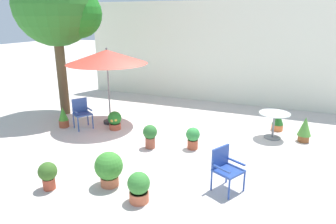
{
  "coord_description": "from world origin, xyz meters",
  "views": [
    {
      "loc": [
        3.04,
        -7.08,
        3.22
      ],
      "look_at": [
        0.0,
        0.29,
        0.74
      ],
      "focal_mm": 32.97,
      "sensor_mm": 36.0,
      "label": 1
    }
  ],
  "objects_px": {
    "patio_umbrella_0": "(107,57)",
    "potted_plant_4": "(139,187)",
    "cafe_table_0": "(274,121)",
    "potted_plant_7": "(278,121)",
    "shade_tree": "(57,5)",
    "potted_plant_6": "(150,135)",
    "potted_plant_5": "(115,120)",
    "potted_plant_0": "(63,117)",
    "patio_chair_1": "(81,111)",
    "patio_chair_0": "(225,166)",
    "potted_plant_8": "(48,174)",
    "potted_plant_1": "(109,168)",
    "potted_plant_3": "(193,137)",
    "potted_plant_2": "(305,129)"
  },
  "relations": [
    {
      "from": "potted_plant_3",
      "to": "potted_plant_7",
      "type": "height_order",
      "value": "potted_plant_7"
    },
    {
      "from": "patio_umbrella_0",
      "to": "potted_plant_6",
      "type": "xyz_separation_m",
      "value": [
        1.99,
        -1.26,
        -1.71
      ]
    },
    {
      "from": "potted_plant_1",
      "to": "potted_plant_3",
      "type": "height_order",
      "value": "potted_plant_1"
    },
    {
      "from": "patio_chair_1",
      "to": "potted_plant_1",
      "type": "distance_m",
      "value": 3.62
    },
    {
      "from": "shade_tree",
      "to": "cafe_table_0",
      "type": "xyz_separation_m",
      "value": [
        6.79,
        0.31,
        -3.05
      ]
    },
    {
      "from": "potted_plant_5",
      "to": "potted_plant_7",
      "type": "xyz_separation_m",
      "value": [
        4.47,
        1.74,
        0.0
      ]
    },
    {
      "from": "shade_tree",
      "to": "potted_plant_5",
      "type": "relative_size",
      "value": 8.82
    },
    {
      "from": "shade_tree",
      "to": "potted_plant_7",
      "type": "height_order",
      "value": "shade_tree"
    },
    {
      "from": "cafe_table_0",
      "to": "potted_plant_5",
      "type": "xyz_separation_m",
      "value": [
        -4.4,
        -1.06,
        -0.22
      ]
    },
    {
      "from": "potted_plant_5",
      "to": "potted_plant_0",
      "type": "bearing_deg",
      "value": -164.84
    },
    {
      "from": "shade_tree",
      "to": "patio_umbrella_0",
      "type": "bearing_deg",
      "value": -9.42
    },
    {
      "from": "patio_umbrella_0",
      "to": "potted_plant_4",
      "type": "bearing_deg",
      "value": -51.0
    },
    {
      "from": "patio_umbrella_0",
      "to": "potted_plant_1",
      "type": "relative_size",
      "value": 3.44
    },
    {
      "from": "patio_umbrella_0",
      "to": "potted_plant_5",
      "type": "distance_m",
      "value": 1.88
    },
    {
      "from": "patio_umbrella_0",
      "to": "potted_plant_7",
      "type": "height_order",
      "value": "patio_umbrella_0"
    },
    {
      "from": "potted_plant_1",
      "to": "potted_plant_0",
      "type": "bearing_deg",
      "value": 142.92
    },
    {
      "from": "potted_plant_7",
      "to": "potted_plant_0",
      "type": "bearing_deg",
      "value": -160.24
    },
    {
      "from": "patio_chair_0",
      "to": "potted_plant_7",
      "type": "xyz_separation_m",
      "value": [
        0.73,
        3.81,
        -0.2
      ]
    },
    {
      "from": "cafe_table_0",
      "to": "potted_plant_8",
      "type": "height_order",
      "value": "cafe_table_0"
    },
    {
      "from": "patio_chair_1",
      "to": "potted_plant_4",
      "type": "relative_size",
      "value": 1.55
    },
    {
      "from": "shade_tree",
      "to": "patio_chair_0",
      "type": "xyz_separation_m",
      "value": [
        6.14,
        -2.82,
        -3.07
      ]
    },
    {
      "from": "shade_tree",
      "to": "patio_chair_1",
      "type": "distance_m",
      "value": 3.5
    },
    {
      "from": "potted_plant_2",
      "to": "potted_plant_4",
      "type": "distance_m",
      "value": 5.02
    },
    {
      "from": "shade_tree",
      "to": "patio_chair_0",
      "type": "height_order",
      "value": "shade_tree"
    },
    {
      "from": "potted_plant_7",
      "to": "potted_plant_4",
      "type": "bearing_deg",
      "value": -113.22
    },
    {
      "from": "patio_chair_0",
      "to": "potted_plant_0",
      "type": "height_order",
      "value": "patio_chair_0"
    },
    {
      "from": "potted_plant_0",
      "to": "potted_plant_5",
      "type": "xyz_separation_m",
      "value": [
        1.54,
        0.42,
        -0.02
      ]
    },
    {
      "from": "shade_tree",
      "to": "potted_plant_6",
      "type": "distance_m",
      "value": 5.33
    },
    {
      "from": "potted_plant_0",
      "to": "potted_plant_6",
      "type": "distance_m",
      "value": 3.13
    },
    {
      "from": "patio_umbrella_0",
      "to": "cafe_table_0",
      "type": "bearing_deg",
      "value": 7.47
    },
    {
      "from": "shade_tree",
      "to": "potted_plant_6",
      "type": "relative_size",
      "value": 7.89
    },
    {
      "from": "potted_plant_7",
      "to": "patio_chair_0",
      "type": "bearing_deg",
      "value": -100.92
    },
    {
      "from": "patio_umbrella_0",
      "to": "potted_plant_7",
      "type": "relative_size",
      "value": 4.15
    },
    {
      "from": "potted_plant_6",
      "to": "shade_tree",
      "type": "bearing_deg",
      "value": 158.14
    },
    {
      "from": "potted_plant_0",
      "to": "patio_chair_0",
      "type": "bearing_deg",
      "value": -17.31
    },
    {
      "from": "patio_chair_1",
      "to": "potted_plant_4",
      "type": "bearing_deg",
      "value": -39.78
    },
    {
      "from": "potted_plant_3",
      "to": "potted_plant_8",
      "type": "height_order",
      "value": "potted_plant_3"
    },
    {
      "from": "shade_tree",
      "to": "potted_plant_5",
      "type": "xyz_separation_m",
      "value": [
        2.39,
        -0.76,
        -3.27
      ]
    },
    {
      "from": "potted_plant_5",
      "to": "potted_plant_6",
      "type": "height_order",
      "value": "potted_plant_6"
    },
    {
      "from": "shade_tree",
      "to": "potted_plant_7",
      "type": "bearing_deg",
      "value": 8.17
    },
    {
      "from": "cafe_table_0",
      "to": "potted_plant_3",
      "type": "xyz_separation_m",
      "value": [
        -1.82,
        -1.53,
        -0.19
      ]
    },
    {
      "from": "shade_tree",
      "to": "potted_plant_1",
      "type": "height_order",
      "value": "shade_tree"
    },
    {
      "from": "cafe_table_0",
      "to": "potted_plant_7",
      "type": "distance_m",
      "value": 0.72
    },
    {
      "from": "potted_plant_4",
      "to": "potted_plant_8",
      "type": "relative_size",
      "value": 1.03
    },
    {
      "from": "potted_plant_7",
      "to": "cafe_table_0",
      "type": "bearing_deg",
      "value": -96.65
    },
    {
      "from": "patio_umbrella_0",
      "to": "potted_plant_7",
      "type": "bearing_deg",
      "value": 14.98
    },
    {
      "from": "cafe_table_0",
      "to": "potted_plant_8",
      "type": "bearing_deg",
      "value": -130.71
    },
    {
      "from": "potted_plant_3",
      "to": "potted_plant_5",
      "type": "relative_size",
      "value": 1.03
    },
    {
      "from": "patio_chair_0",
      "to": "potted_plant_8",
      "type": "distance_m",
      "value": 3.41
    },
    {
      "from": "cafe_table_0",
      "to": "patio_chair_1",
      "type": "relative_size",
      "value": 0.92
    }
  ]
}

